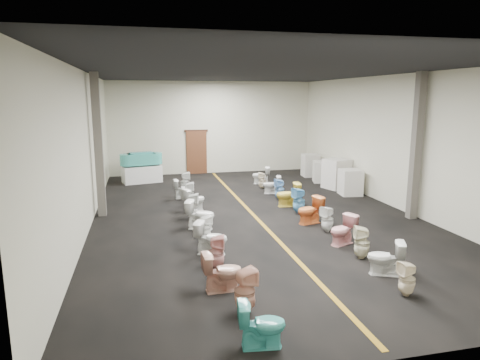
% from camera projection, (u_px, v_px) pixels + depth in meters
% --- Properties ---
extents(floor, '(16.00, 16.00, 0.00)m').
position_uv_depth(floor, '(253.00, 215.00, 13.86)').
color(floor, black).
rests_on(floor, ground).
extents(ceiling, '(16.00, 16.00, 0.00)m').
position_uv_depth(ceiling, '(254.00, 72.00, 13.00)').
color(ceiling, black).
rests_on(ceiling, ground).
extents(wall_back, '(10.00, 0.00, 10.00)m').
position_uv_depth(wall_back, '(212.00, 128.00, 21.08)').
color(wall_back, beige).
rests_on(wall_back, ground).
extents(wall_front, '(10.00, 0.00, 10.00)m').
position_uv_depth(wall_front, '(405.00, 210.00, 5.78)').
color(wall_front, beige).
rests_on(wall_front, ground).
extents(wall_left, '(0.00, 16.00, 16.00)m').
position_uv_depth(wall_left, '(86.00, 150.00, 12.32)').
color(wall_left, beige).
rests_on(wall_left, ground).
extents(wall_right, '(0.00, 16.00, 16.00)m').
position_uv_depth(wall_right, '(396.00, 142.00, 14.53)').
color(wall_right, beige).
rests_on(wall_right, ground).
extents(aisle_stripe, '(0.12, 15.60, 0.01)m').
position_uv_depth(aisle_stripe, '(253.00, 214.00, 13.86)').
color(aisle_stripe, '#956915').
rests_on(aisle_stripe, floor).
extents(back_door, '(1.00, 0.10, 2.10)m').
position_uv_depth(back_door, '(197.00, 152.00, 21.07)').
color(back_door, '#562D19').
rests_on(back_door, floor).
extents(door_frame, '(1.15, 0.08, 0.10)m').
position_uv_depth(door_frame, '(196.00, 131.00, 20.88)').
color(door_frame, '#331C11').
rests_on(door_frame, back_door).
extents(column_left, '(0.25, 0.25, 4.50)m').
position_uv_depth(column_left, '(98.00, 146.00, 13.33)').
color(column_left, '#59544C').
rests_on(column_left, floor).
extents(column_right, '(0.25, 0.25, 4.50)m').
position_uv_depth(column_right, '(416.00, 147.00, 13.04)').
color(column_right, '#59544C').
rests_on(column_right, floor).
extents(display_table, '(1.80, 1.20, 0.73)m').
position_uv_depth(display_table, '(142.00, 174.00, 19.02)').
color(display_table, white).
rests_on(display_table, floor).
extents(bathtub, '(1.83, 0.91, 0.55)m').
position_uv_depth(bathtub, '(141.00, 159.00, 18.88)').
color(bathtub, teal).
rests_on(bathtub, display_table).
extents(appliance_crate_a, '(0.85, 0.85, 1.00)m').
position_uv_depth(appliance_crate_a, '(350.00, 182.00, 16.56)').
color(appliance_crate_a, silver).
rests_on(appliance_crate_a, floor).
extents(appliance_crate_b, '(1.12, 1.12, 1.23)m').
position_uv_depth(appliance_crate_b, '(336.00, 174.00, 17.72)').
color(appliance_crate_b, silver).
rests_on(appliance_crate_b, floor).
extents(appliance_crate_c, '(1.00, 1.00, 0.92)m').
position_uv_depth(appliance_crate_c, '(323.00, 172.00, 19.08)').
color(appliance_crate_c, silver).
rests_on(appliance_crate_c, floor).
extents(appliance_crate_d, '(0.81, 0.81, 1.07)m').
position_uv_depth(appliance_crate_d, '(310.00, 165.00, 20.42)').
color(appliance_crate_d, beige).
rests_on(appliance_crate_d, floor).
extents(toilet_left_0, '(0.77, 0.50, 0.74)m').
position_uv_depth(toilet_left_0, '(262.00, 324.00, 6.47)').
color(toilet_left_0, teal).
rests_on(toilet_left_0, floor).
extents(toilet_left_1, '(0.46, 0.45, 0.83)m').
position_uv_depth(toilet_left_1, '(245.00, 291.00, 7.49)').
color(toilet_left_1, tan).
rests_on(toilet_left_1, floor).
extents(toilet_left_2, '(0.80, 0.48, 0.79)m').
position_uv_depth(toilet_left_2, '(222.00, 272.00, 8.36)').
color(toilet_left_2, tan).
rests_on(toilet_left_2, floor).
extents(toilet_left_3, '(0.41, 0.41, 0.78)m').
position_uv_depth(toilet_left_3, '(216.00, 252.00, 9.41)').
color(toilet_left_3, '#D4928D').
rests_on(toilet_left_3, floor).
extents(toilet_left_4, '(0.90, 0.73, 0.80)m').
position_uv_depth(toilet_left_4, '(211.00, 238.00, 10.32)').
color(toilet_left_4, white).
rests_on(toilet_left_4, floor).
extents(toilet_left_5, '(0.41, 0.41, 0.68)m').
position_uv_depth(toilet_left_5, '(205.00, 228.00, 11.32)').
color(toilet_left_5, white).
rests_on(toilet_left_5, floor).
extents(toilet_left_6, '(0.93, 0.73, 0.84)m').
position_uv_depth(toilet_left_6, '(200.00, 215.00, 12.30)').
color(toilet_left_6, white).
rests_on(toilet_left_6, floor).
extents(toilet_left_7, '(0.45, 0.44, 0.82)m').
position_uv_depth(toilet_left_7, '(192.00, 206.00, 13.26)').
color(toilet_left_7, silver).
rests_on(toilet_left_7, floor).
extents(toilet_left_8, '(0.89, 0.73, 0.79)m').
position_uv_depth(toilet_left_8, '(194.00, 200.00, 14.19)').
color(toilet_left_8, white).
rests_on(toilet_left_8, floor).
extents(toilet_left_9, '(0.39, 0.38, 0.79)m').
position_uv_depth(toilet_left_9, '(189.00, 193.00, 15.20)').
color(toilet_left_9, white).
rests_on(toilet_left_9, floor).
extents(toilet_left_10, '(0.72, 0.42, 0.73)m').
position_uv_depth(toilet_left_10, '(183.00, 189.00, 16.02)').
color(toilet_left_10, white).
rests_on(toilet_left_10, floor).
extents(toilet_left_11, '(0.38, 0.37, 0.80)m').
position_uv_depth(toilet_left_11, '(185.00, 182.00, 17.15)').
color(toilet_left_11, white).
rests_on(toilet_left_11, floor).
extents(toilet_right_0, '(0.33, 0.32, 0.69)m').
position_uv_depth(toilet_right_0, '(407.00, 279.00, 8.16)').
color(toilet_right_0, '#F5E4C4').
rests_on(toilet_right_0, floor).
extents(toilet_right_1, '(0.86, 0.70, 0.76)m').
position_uv_depth(toilet_right_1, '(385.00, 258.00, 9.11)').
color(toilet_right_1, white).
rests_on(toilet_right_1, floor).
extents(toilet_right_2, '(0.45, 0.45, 0.79)m').
position_uv_depth(toilet_right_2, '(362.00, 243.00, 10.03)').
color(toilet_right_2, beige).
rests_on(toilet_right_2, floor).
extents(toilet_right_3, '(0.86, 0.69, 0.77)m').
position_uv_depth(toilet_right_3, '(343.00, 230.00, 11.00)').
color(toilet_right_3, pink).
rests_on(toilet_right_3, floor).
extents(toilet_right_4, '(0.44, 0.44, 0.74)m').
position_uv_depth(toilet_right_4, '(327.00, 219.00, 12.03)').
color(toilet_right_4, white).
rests_on(toilet_right_4, floor).
extents(toilet_right_5, '(0.89, 0.64, 0.81)m').
position_uv_depth(toilet_right_5, '(310.00, 210.00, 12.82)').
color(toilet_right_5, orange).
rests_on(toilet_right_5, floor).
extents(toilet_right_6, '(0.46, 0.46, 0.86)m').
position_uv_depth(toilet_right_6, '(299.00, 201.00, 13.90)').
color(toilet_right_6, '#68B3E0').
rests_on(toilet_right_6, floor).
extents(toilet_right_7, '(0.85, 0.52, 0.83)m').
position_uv_depth(toilet_right_7, '(288.00, 195.00, 14.82)').
color(toilet_right_7, yellow).
rests_on(toilet_right_7, floor).
extents(toilet_right_8, '(0.37, 0.36, 0.79)m').
position_uv_depth(toilet_right_8, '(280.00, 189.00, 15.76)').
color(toilet_right_8, '#75AAE2').
rests_on(toilet_right_8, floor).
extents(toilet_right_9, '(0.78, 0.56, 0.72)m').
position_uv_depth(toilet_right_9, '(272.00, 185.00, 16.79)').
color(toilet_right_9, silver).
rests_on(toilet_right_9, floor).
extents(toilet_right_10, '(0.41, 0.40, 0.68)m').
position_uv_depth(toilet_right_10, '(262.00, 180.00, 17.74)').
color(toilet_right_10, beige).
rests_on(toilet_right_10, floor).
extents(toilet_right_11, '(0.81, 0.57, 0.76)m').
position_uv_depth(toilet_right_11, '(261.00, 175.00, 18.69)').
color(toilet_right_11, white).
rests_on(toilet_right_11, floor).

